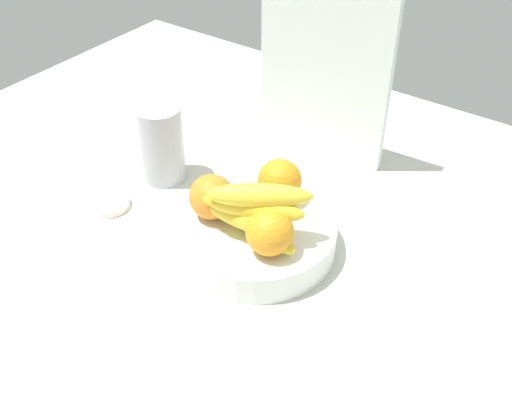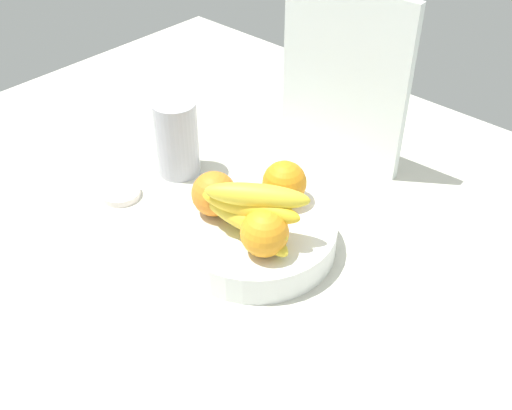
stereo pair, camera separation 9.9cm
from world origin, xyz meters
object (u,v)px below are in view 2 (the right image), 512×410
banana_bunch (252,212)px  thermos_tumbler (177,138)px  jar_lid (121,193)px  orange_center (264,233)px  cutting_board (343,77)px  orange_front_right (215,193)px  orange_front_left (284,183)px  fruit_bowl (256,235)px

banana_bunch → thermos_tumbler: banana_bunch is taller
banana_bunch → jar_lid: bearing=-173.1°
orange_center → banana_bunch: size_ratio=0.43×
cutting_board → banana_bunch: bearing=-79.3°
orange_center → thermos_tumbler: 34.96cm
banana_bunch → thermos_tumbler: 31.00cm
orange_center → thermos_tumbler: thermos_tumbler is taller
thermos_tumbler → banana_bunch: bearing=-18.5°
orange_front_right → thermos_tumbler: size_ratio=0.50×
orange_front_left → orange_center: bearing=-62.7°
orange_front_right → jar_lid: (-21.95, -4.55, -8.66)cm
cutting_board → orange_center: bearing=-74.3°
fruit_bowl → cutting_board: bearing=102.3°
orange_front_left → cutting_board: cutting_board is taller
orange_center → banana_bunch: (-3.87, 1.22, 1.37)cm
orange_front_right → orange_center: size_ratio=1.00×
thermos_tumbler → jar_lid: (-2.00, -13.54, -7.24)cm
jar_lid → fruit_bowl: bearing=13.1°
fruit_bowl → jar_lid: size_ratio=3.62×
orange_front_left → jar_lid: orange_front_left is taller
fruit_bowl → thermos_tumbler: (-27.42, 6.72, 5.20)cm
orange_front_right → cutting_board: bearing=89.7°
orange_center → banana_bunch: banana_bunch is taller
cutting_board → jar_lid: (-22.14, -40.19, -17.35)cm
orange_front_left → orange_center: same height
orange_front_right → banana_bunch: bearing=-4.8°
orange_center → orange_front_right: bearing=171.3°
orange_center → cutting_board: size_ratio=0.22×
orange_front_left → orange_center: size_ratio=1.00×
jar_lid → orange_front_right: bearing=11.7°
cutting_board → jar_lid: size_ratio=4.69×
orange_front_left → orange_front_right: 12.41cm
fruit_bowl → orange_center: (5.74, -4.28, 6.62)cm
fruit_bowl → banana_bunch: size_ratio=1.52×
orange_center → jar_lid: 36.29cm
fruit_bowl → orange_front_left: size_ratio=3.54×
fruit_bowl → orange_center: 9.75cm
fruit_bowl → jar_lid: 30.26cm
orange_front_left → orange_center: 13.95cm
orange_front_left → banana_bunch: bearing=-77.2°
fruit_bowl → orange_front_left: bearing=94.7°
orange_center → cutting_board: (-13.01, 37.65, 8.69)cm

